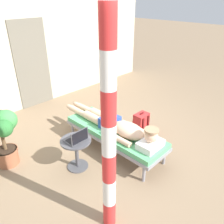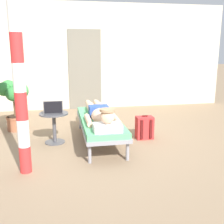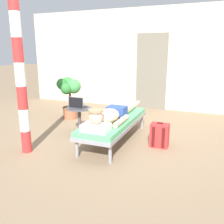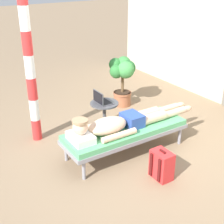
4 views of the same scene
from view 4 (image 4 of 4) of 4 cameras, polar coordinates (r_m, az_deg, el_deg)
The scene contains 8 objects.
ground_plane at distance 5.06m, azimuth 3.50°, elevation -6.67°, with size 40.00×40.00×0.00m, color #8C7256.
lounge_chair at distance 4.84m, azimuth 2.43°, elevation -3.52°, with size 0.65×1.94×0.42m.
person_reclining at distance 4.72m, azimuth 1.62°, elevation -1.93°, with size 0.53×2.17×0.33m.
side_table at distance 5.45m, azimuth -1.36°, elevation 0.04°, with size 0.48×0.48×0.52m.
laptop at distance 5.34m, azimuth -1.85°, elevation 2.12°, with size 0.31×0.24×0.23m.
backpack at distance 4.40m, azimuth 8.84°, elevation -9.30°, with size 0.30×0.26×0.42m.
potted_plant at distance 6.39m, azimuth 1.91°, elevation 6.58°, with size 0.57×0.53×0.98m.
porch_post at distance 5.02m, azimuth -14.40°, elevation 7.81°, with size 0.15×0.15×2.47m.
Camera 4 is at (3.45, -2.60, 2.64)m, focal length 51.51 mm.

